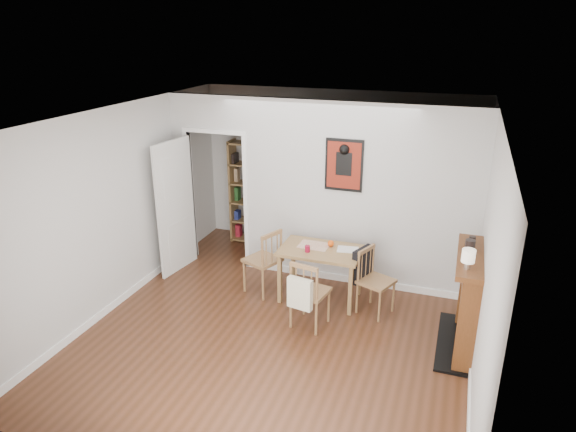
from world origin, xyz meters
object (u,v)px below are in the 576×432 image
at_px(notebook, 348,250).
at_px(fireplace, 469,299).
at_px(chair_front, 310,292).
at_px(ceramic_jar_a, 470,246).
at_px(chair_right, 375,281).
at_px(dining_table, 321,255).
at_px(orange_fruit, 331,243).
at_px(ceramic_jar_b, 472,240).
at_px(mantel_lamp, 468,257).
at_px(red_glass, 307,249).
at_px(chair_left, 262,261).
at_px(bookshelf, 252,194).

bearing_deg(notebook, fireplace, -21.05).
relative_size(chair_front, ceramic_jar_a, 6.78).
height_order(chair_right, ceramic_jar_a, ceramic_jar_a).
bearing_deg(fireplace, chair_front, -174.29).
distance_m(dining_table, orange_fruit, 0.21).
bearing_deg(ceramic_jar_b, notebook, 169.24).
xyz_separation_m(orange_fruit, mantel_lamp, (1.71, -1.02, 0.52)).
bearing_deg(chair_front, dining_table, 94.97).
bearing_deg(orange_fruit, chair_front, -92.80).
height_order(dining_table, ceramic_jar_a, ceramic_jar_a).
bearing_deg(ceramic_jar_a, chair_right, 164.12).
bearing_deg(red_glass, chair_left, 173.98).
height_order(dining_table, mantel_lamp, mantel_lamp).
bearing_deg(fireplace, red_glass, 169.82).
xyz_separation_m(chair_right, ceramic_jar_b, (1.09, -0.09, 0.75)).
bearing_deg(dining_table, mantel_lamp, -26.09).
relative_size(fireplace, ceramic_jar_a, 9.39).
xyz_separation_m(bookshelf, notebook, (1.98, -1.44, -0.12)).
relative_size(bookshelf, ceramic_jar_b, 18.68).
bearing_deg(fireplace, dining_table, 165.10).
height_order(bookshelf, ceramic_jar_b, bookshelf).
relative_size(orange_fruit, ceramic_jar_b, 0.90).
xyz_separation_m(orange_fruit, ceramic_jar_b, (1.75, -0.33, 0.43)).
height_order(fireplace, notebook, fireplace).
relative_size(dining_table, mantel_lamp, 4.97).
xyz_separation_m(chair_left, fireplace, (2.71, -0.44, 0.14)).
xyz_separation_m(chair_left, chair_front, (0.87, -0.62, -0.01)).
distance_m(bookshelf, orange_fruit, 2.23).
relative_size(mantel_lamp, ceramic_jar_b, 2.31).
bearing_deg(mantel_lamp, bookshelf, 144.97).
bearing_deg(fireplace, orange_fruit, 160.40).
bearing_deg(notebook, chair_front, -109.97).
bearing_deg(orange_fruit, chair_right, -20.06).
bearing_deg(red_glass, notebook, 25.37).
height_order(chair_left, mantel_lamp, mantel_lamp).
relative_size(fireplace, notebook, 4.55).
distance_m(chair_right, red_glass, 0.96).
bearing_deg(chair_left, red_glass, -6.02).
distance_m(dining_table, ceramic_jar_a, 1.96).
bearing_deg(chair_right, dining_table, 172.09).
relative_size(orange_fruit, notebook, 0.31).
bearing_deg(chair_front, ceramic_jar_a, 8.93).
bearing_deg(mantel_lamp, dining_table, 153.91).
bearing_deg(dining_table, ceramic_jar_b, -5.98).
bearing_deg(chair_front, notebook, 70.03).
bearing_deg(bookshelf, red_glass, -48.17).
relative_size(red_glass, orange_fruit, 1.02).
bearing_deg(chair_front, bookshelf, 127.41).
height_order(chair_left, chair_front, chair_left).
xyz_separation_m(dining_table, mantel_lamp, (1.81, -0.89, 0.65)).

